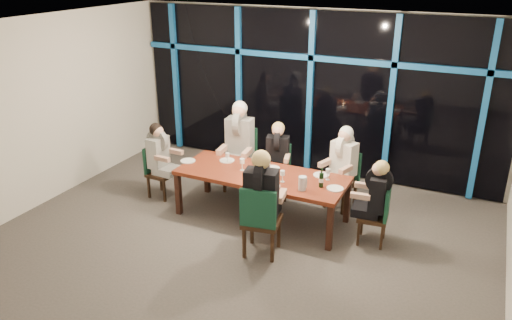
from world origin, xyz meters
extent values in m
plane|color=#554F4B|center=(0.00, 0.00, 0.00)|extent=(7.00, 7.00, 0.00)
cube|color=white|center=(0.00, 3.00, 1.50)|extent=(7.00, 0.04, 3.00)
cube|color=white|center=(0.00, -3.00, 1.50)|extent=(7.00, 0.04, 3.00)
cube|color=white|center=(-3.50, 0.00, 1.50)|extent=(0.04, 6.00, 3.00)
cube|color=white|center=(0.00, 0.00, 3.00)|extent=(7.00, 6.00, 0.04)
cube|color=black|center=(0.00, 2.94, 1.50)|extent=(6.86, 0.04, 2.94)
cube|color=#14579E|center=(-2.90, 2.89, 1.50)|extent=(0.10, 0.10, 2.94)
cube|color=#14579E|center=(-1.45, 2.89, 1.50)|extent=(0.10, 0.10, 2.94)
cube|color=#14579E|center=(0.00, 2.89, 1.50)|extent=(0.10, 0.10, 2.94)
cube|color=#14579E|center=(1.45, 2.89, 1.50)|extent=(0.10, 0.10, 2.94)
cube|color=#14579E|center=(2.90, 2.89, 1.50)|extent=(0.10, 0.10, 2.94)
cube|color=#14579E|center=(0.00, 2.89, 2.16)|extent=(6.86, 0.10, 0.10)
cube|color=#FF2D14|center=(1.10, 3.25, 2.15)|extent=(0.60, 0.05, 0.35)
cube|color=maroon|center=(0.00, 0.80, 0.72)|extent=(2.60, 1.00, 0.06)
cube|color=black|center=(-1.24, 0.36, 0.34)|extent=(0.08, 0.08, 0.69)
cube|color=black|center=(1.24, 0.36, 0.34)|extent=(0.08, 0.08, 0.69)
cube|color=black|center=(-1.24, 1.24, 0.34)|extent=(0.08, 0.08, 0.69)
cube|color=black|center=(1.24, 1.24, 0.34)|extent=(0.08, 0.08, 0.69)
cube|color=black|center=(-0.79, 1.58, 0.50)|extent=(0.56, 0.56, 0.07)
cube|color=#174933|center=(-0.82, 1.80, 0.80)|extent=(0.50, 0.12, 0.56)
cube|color=black|center=(-0.96, 1.36, 0.23)|extent=(0.05, 0.05, 0.47)
cube|color=black|center=(-0.57, 1.41, 0.23)|extent=(0.05, 0.05, 0.47)
cube|color=black|center=(-1.01, 1.76, 0.23)|extent=(0.05, 0.05, 0.47)
cube|color=black|center=(-0.62, 1.81, 0.23)|extent=(0.05, 0.05, 0.47)
cube|color=black|center=(-0.08, 1.59, 0.42)|extent=(0.51, 0.51, 0.06)
cube|color=#174933|center=(-0.13, 1.77, 0.66)|extent=(0.41, 0.15, 0.46)
cube|color=black|center=(-0.20, 1.39, 0.19)|extent=(0.05, 0.05, 0.39)
cube|color=black|center=(0.12, 1.47, 0.19)|extent=(0.05, 0.05, 0.39)
cube|color=black|center=(-0.28, 1.71, 0.19)|extent=(0.05, 0.05, 0.39)
cube|color=black|center=(0.04, 1.80, 0.19)|extent=(0.05, 0.05, 0.39)
cube|color=black|center=(1.01, 1.66, 0.44)|extent=(0.55, 0.55, 0.06)
cube|color=#174933|center=(1.06, 1.85, 0.70)|extent=(0.43, 0.18, 0.49)
cube|color=black|center=(0.79, 1.55, 0.20)|extent=(0.05, 0.05, 0.41)
cube|color=black|center=(1.12, 1.44, 0.20)|extent=(0.05, 0.05, 0.41)
cube|color=black|center=(0.89, 1.88, 0.20)|extent=(0.05, 0.05, 0.41)
cube|color=black|center=(1.23, 1.78, 0.20)|extent=(0.05, 0.05, 0.41)
cube|color=black|center=(-1.84, 0.77, 0.41)|extent=(0.43, 0.43, 0.05)
cube|color=#174933|center=(-2.03, 0.78, 0.66)|extent=(0.07, 0.41, 0.46)
cube|color=black|center=(-1.69, 0.60, 0.19)|extent=(0.04, 0.04, 0.38)
cube|color=black|center=(-1.67, 0.93, 0.19)|extent=(0.04, 0.04, 0.38)
cube|color=black|center=(-2.02, 0.62, 0.19)|extent=(0.04, 0.04, 0.38)
cube|color=black|center=(-2.00, 0.94, 0.19)|extent=(0.04, 0.04, 0.38)
cube|color=black|center=(1.72, 0.82, 0.40)|extent=(0.44, 0.44, 0.05)
cube|color=#174933|center=(1.90, 0.83, 0.64)|extent=(0.08, 0.40, 0.45)
cube|color=black|center=(1.55, 0.96, 0.19)|extent=(0.04, 0.04, 0.37)
cube|color=black|center=(1.58, 0.64, 0.19)|extent=(0.04, 0.04, 0.37)
cube|color=black|center=(1.87, 0.99, 0.19)|extent=(0.04, 0.04, 0.37)
cube|color=black|center=(1.90, 0.67, 0.19)|extent=(0.04, 0.04, 0.37)
cube|color=black|center=(0.42, -0.10, 0.49)|extent=(0.56, 0.56, 0.06)
cube|color=#174933|center=(0.46, -0.31, 0.78)|extent=(0.49, 0.14, 0.54)
cube|color=black|center=(0.58, 0.12, 0.23)|extent=(0.05, 0.05, 0.45)
cube|color=black|center=(0.20, 0.06, 0.23)|extent=(0.05, 0.05, 0.45)
cube|color=black|center=(0.65, -0.26, 0.23)|extent=(0.05, 0.05, 0.45)
cube|color=black|center=(0.27, -0.33, 0.23)|extent=(0.05, 0.05, 0.45)
cube|color=black|center=(-0.77, 1.45, 0.61)|extent=(0.45, 0.51, 0.16)
cube|color=black|center=(-0.80, 1.63, 0.98)|extent=(0.47, 0.32, 0.62)
cylinder|color=black|center=(-0.80, 1.63, 1.22)|extent=(0.17, 0.48, 0.47)
sphere|color=tan|center=(-0.79, 1.61, 1.42)|extent=(0.23, 0.23, 0.23)
sphere|color=silver|center=(-0.80, 1.65, 1.46)|extent=(0.26, 0.26, 0.26)
cube|color=tan|center=(-0.98, 1.34, 0.79)|extent=(0.13, 0.34, 0.09)
cube|color=tan|center=(-0.54, 1.39, 0.79)|extent=(0.13, 0.34, 0.09)
cube|color=black|center=(-0.05, 1.49, 0.51)|extent=(0.42, 0.46, 0.13)
cube|color=black|center=(-0.09, 1.63, 0.81)|extent=(0.41, 0.31, 0.52)
cylinder|color=black|center=(-0.09, 1.63, 1.02)|extent=(0.19, 0.40, 0.39)
sphere|color=tan|center=(-0.08, 1.61, 1.18)|extent=(0.19, 0.19, 0.19)
sphere|color=tan|center=(-0.09, 1.65, 1.21)|extent=(0.21, 0.21, 0.21)
cube|color=tan|center=(-0.21, 1.37, 0.79)|extent=(0.14, 0.29, 0.07)
cube|color=tan|center=(0.15, 1.46, 0.79)|extent=(0.14, 0.29, 0.07)
cube|color=silver|center=(0.97, 1.55, 0.53)|extent=(0.46, 0.49, 0.14)
cube|color=silver|center=(1.02, 1.70, 0.85)|extent=(0.44, 0.34, 0.54)
cylinder|color=silver|center=(1.02, 1.70, 1.07)|extent=(0.21, 0.42, 0.41)
sphere|color=tan|center=(1.01, 1.68, 1.24)|extent=(0.20, 0.20, 0.20)
sphere|color=silver|center=(1.02, 1.72, 1.27)|extent=(0.22, 0.22, 0.22)
cube|color=tan|center=(0.76, 1.54, 0.79)|extent=(0.16, 0.30, 0.08)
cube|color=tan|center=(1.13, 1.42, 0.79)|extent=(0.16, 0.30, 0.08)
cube|color=black|center=(-1.73, 0.77, 0.50)|extent=(0.40, 0.35, 0.13)
cube|color=black|center=(-1.88, 0.77, 0.80)|extent=(0.24, 0.38, 0.51)
cylinder|color=black|center=(-1.88, 0.77, 1.00)|extent=(0.39, 0.11, 0.38)
sphere|color=tan|center=(-1.86, 0.77, 1.17)|extent=(0.19, 0.19, 0.19)
sphere|color=black|center=(-1.90, 0.78, 1.20)|extent=(0.21, 0.21, 0.21)
cube|color=tan|center=(-1.67, 0.58, 0.79)|extent=(0.28, 0.09, 0.07)
cube|color=tan|center=(-1.65, 0.95, 0.79)|extent=(0.28, 0.09, 0.07)
cube|color=black|center=(1.62, 0.81, 0.49)|extent=(0.40, 0.36, 0.12)
cube|color=black|center=(1.76, 0.82, 0.78)|extent=(0.25, 0.38, 0.50)
cylinder|color=black|center=(1.76, 0.82, 0.98)|extent=(0.38, 0.13, 0.37)
sphere|color=tan|center=(1.74, 0.82, 1.14)|extent=(0.19, 0.19, 0.19)
sphere|color=tan|center=(1.78, 0.82, 1.17)|extent=(0.21, 0.21, 0.21)
cube|color=tan|center=(1.53, 0.98, 0.79)|extent=(0.27, 0.10, 0.07)
cube|color=tan|center=(1.56, 0.62, 0.79)|extent=(0.27, 0.10, 0.07)
cube|color=black|center=(0.40, 0.03, 0.59)|extent=(0.46, 0.52, 0.15)
cube|color=black|center=(0.43, -0.14, 0.95)|extent=(0.47, 0.33, 0.61)
cylinder|color=black|center=(0.43, -0.14, 1.19)|extent=(0.19, 0.47, 0.45)
sphere|color=tan|center=(0.43, -0.12, 1.38)|extent=(0.23, 0.23, 0.23)
sphere|color=tan|center=(0.43, -0.17, 1.42)|extent=(0.25, 0.25, 0.25)
cube|color=tan|center=(0.60, 0.15, 0.79)|extent=(0.14, 0.33, 0.09)
cube|color=tan|center=(0.17, 0.07, 0.79)|extent=(0.14, 0.33, 0.09)
cylinder|color=white|center=(-0.72, 1.03, 0.76)|extent=(0.24, 0.24, 0.01)
cylinder|color=white|center=(0.06, 1.05, 0.76)|extent=(0.24, 0.24, 0.01)
cylinder|color=white|center=(0.84, 1.13, 0.76)|extent=(0.24, 0.24, 0.01)
cylinder|color=white|center=(-1.28, 0.74, 0.76)|extent=(0.24, 0.24, 0.01)
cylinder|color=white|center=(1.17, 0.76, 0.76)|extent=(0.24, 0.24, 0.01)
cylinder|color=white|center=(0.32, 0.45, 0.76)|extent=(0.24, 0.24, 0.01)
cylinder|color=black|center=(0.96, 0.74, 0.86)|extent=(0.06, 0.06, 0.21)
cylinder|color=black|center=(0.96, 0.74, 1.00)|extent=(0.02, 0.02, 0.08)
cylinder|color=silver|center=(0.96, 0.74, 0.86)|extent=(0.07, 0.07, 0.06)
cylinder|color=silver|center=(0.75, 0.53, 0.85)|extent=(0.11, 0.11, 0.20)
cylinder|color=silver|center=(0.82, 0.53, 0.87)|extent=(0.02, 0.02, 0.14)
cylinder|color=#FF9C4C|center=(-0.02, 0.55, 0.76)|extent=(0.05, 0.05, 0.03)
cylinder|color=silver|center=(-0.33, 0.79, 0.75)|extent=(0.07, 0.07, 0.01)
cylinder|color=silver|center=(-0.33, 0.79, 0.81)|extent=(0.01, 0.01, 0.11)
cylinder|color=silver|center=(-0.33, 0.79, 0.90)|extent=(0.07, 0.07, 0.08)
cylinder|color=silver|center=(0.09, 0.86, 0.75)|extent=(0.06, 0.06, 0.01)
cylinder|color=silver|center=(0.09, 0.86, 0.80)|extent=(0.01, 0.01, 0.09)
cylinder|color=silver|center=(0.09, 0.86, 0.87)|extent=(0.06, 0.06, 0.06)
cylinder|color=white|center=(0.40, 0.66, 0.75)|extent=(0.07, 0.07, 0.01)
cylinder|color=white|center=(0.40, 0.66, 0.81)|extent=(0.01, 0.01, 0.10)
cylinder|color=white|center=(0.40, 0.66, 0.89)|extent=(0.07, 0.07, 0.07)
cylinder|color=silver|center=(-0.67, 0.96, 0.75)|extent=(0.06, 0.06, 0.01)
cylinder|color=silver|center=(-0.67, 0.96, 0.80)|extent=(0.01, 0.01, 0.10)
cylinder|color=silver|center=(-0.67, 0.96, 0.89)|extent=(0.07, 0.07, 0.07)
cylinder|color=silver|center=(0.97, 1.02, 0.75)|extent=(0.06, 0.06, 0.01)
cylinder|color=silver|center=(0.97, 1.02, 0.81)|extent=(0.01, 0.01, 0.10)
cylinder|color=silver|center=(0.97, 1.02, 0.89)|extent=(0.07, 0.07, 0.07)
camera|label=1|loc=(2.90, -5.50, 3.81)|focal=35.00mm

